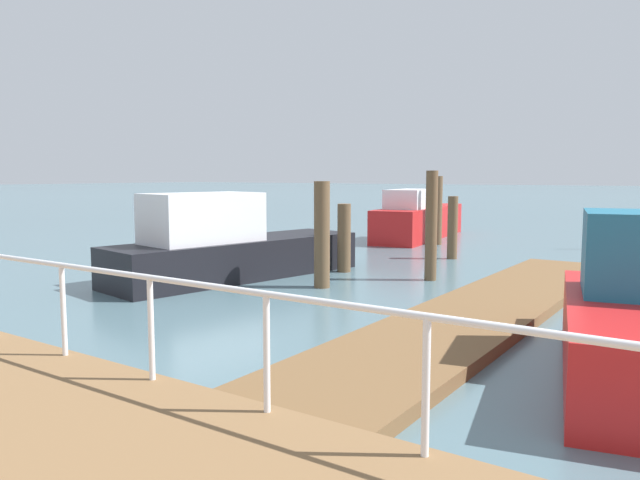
# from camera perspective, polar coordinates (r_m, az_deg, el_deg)

# --- Properties ---
(ground_plane) EXTENTS (300.00, 300.00, 0.00)m
(ground_plane) POSITION_cam_1_polar(r_m,az_deg,el_deg) (14.23, -24.84, -4.45)
(ground_plane) COLOR slate
(floating_dock) EXTENTS (13.32, 2.00, 0.18)m
(floating_dock) POSITION_cam_1_polar(r_m,az_deg,el_deg) (11.14, 15.13, -6.43)
(floating_dock) COLOR brown
(floating_dock) RESTS_ON ground_plane
(boardwalk_railing) EXTENTS (0.06, 28.52, 1.08)m
(boardwalk_railing) POSITION_cam_1_polar(r_m,az_deg,el_deg) (4.88, 1.85, -8.62)
(boardwalk_railing) COLOR white
(boardwalk_railing) RESTS_ON boardwalk
(dock_piling_0) EXTENTS (0.33, 0.33, 2.44)m
(dock_piling_0) POSITION_cam_1_polar(r_m,az_deg,el_deg) (21.99, 10.97, 2.74)
(dock_piling_0) COLOR brown
(dock_piling_0) RESTS_ON ground_plane
(dock_piling_2) EXTENTS (0.35, 0.35, 2.34)m
(dock_piling_2) POSITION_cam_1_polar(r_m,az_deg,el_deg) (13.28, 0.18, 0.49)
(dock_piling_2) COLOR brown
(dock_piling_2) RESTS_ON ground_plane
(dock_piling_3) EXTENTS (0.28, 0.28, 2.57)m
(dock_piling_3) POSITION_cam_1_polar(r_m,az_deg,el_deg) (14.43, 10.40, 1.31)
(dock_piling_3) COLOR brown
(dock_piling_3) RESTS_ON ground_plane
(dock_piling_4) EXTENTS (0.30, 0.30, 1.85)m
(dock_piling_4) POSITION_cam_1_polar(r_m,az_deg,el_deg) (18.32, 12.33, 1.14)
(dock_piling_4) COLOR brown
(dock_piling_4) RESTS_ON ground_plane
(dock_piling_5) EXTENTS (0.34, 0.34, 1.74)m
(dock_piling_5) POSITION_cam_1_polar(r_m,az_deg,el_deg) (15.50, 2.27, 0.19)
(dock_piling_5) COLOR brown
(dock_piling_5) RESTS_ON ground_plane
(moored_boat_3) EXTENTS (6.94, 2.51, 1.94)m
(moored_boat_3) POSITION_cam_1_polar(r_m,az_deg,el_deg) (24.01, 9.21, 1.96)
(moored_boat_3) COLOR red
(moored_boat_3) RESTS_ON ground_plane
(moored_boat_4) EXTENTS (6.72, 2.96, 2.06)m
(moored_boat_4) POSITION_cam_1_polar(r_m,az_deg,el_deg) (14.61, -8.57, -0.69)
(moored_boat_4) COLOR black
(moored_boat_4) RESTS_ON ground_plane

